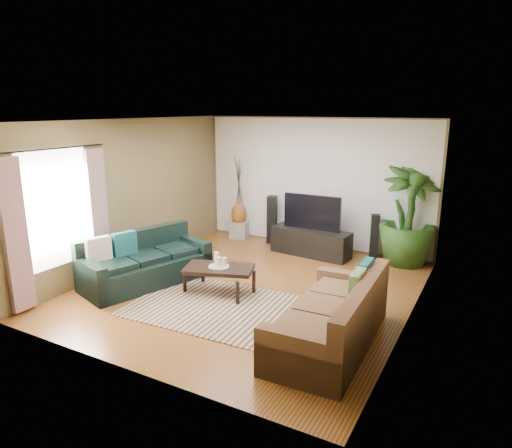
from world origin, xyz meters
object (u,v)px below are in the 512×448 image
Objects in this scene: speaker_left at (272,220)px; speaker_right at (374,237)px; sofa_left at (146,259)px; potted_plant at (408,215)px; side_table at (163,244)px; pedestal at (239,230)px; vase at (239,214)px; sofa_right at (329,312)px; coffee_table at (219,280)px; television at (312,212)px; tv_stand at (311,242)px.

speaker_left is 2.24m from speaker_right.
sofa_left is 2.02× the size of speaker_left.
potted_plant is 3.22× the size of side_table.
vase is (0.00, 0.00, 0.36)m from pedestal.
sofa_left is at bearing -139.09° from potted_plant.
sofa_right reaches higher than coffee_table.
sofa_left is 4.40× the size of vase.
pedestal is at bearing 168.15° from speaker_left.
speaker_left is 2.79× the size of pedestal.
pedestal is (-1.91, 0.37, -0.69)m from television.
sofa_right is 3.54m from tv_stand.
side_table is at bearing -136.65° from speaker_left.
television reaches higher than sofa_right.
vase is (-3.67, 0.00, -0.39)m from potted_plant.
sofa_left is 3.61× the size of side_table.
television is 1.80m from potted_plant.
speaker_left reaches higher than tv_stand.
sofa_right is at bearing -46.14° from pedestal.
sofa_right is at bearing -46.14° from vase.
television is 2.01× the size of side_table.
speaker_right is (1.72, 2.89, 0.22)m from coffee_table.
potted_plant reaches higher than side_table.
television is (0.56, 2.52, 0.66)m from coffee_table.
potted_plant is 5.01× the size of pedestal.
speaker_left reaches higher than coffee_table.
coffee_table is at bearing -25.26° from side_table.
vase is at bearing 173.77° from tv_stand.
television reaches higher than vase.
sofa_right is at bearing -79.34° from sofa_left.
speaker_left is (-1.07, 0.39, 0.25)m from tv_stand.
tv_stand is 1.95m from pedestal.
tv_stand is 1.36× the size of television.
pedestal is at bearing 173.77° from tv_stand.
coffee_table is at bearing -110.06° from sofa_right.
speaker_left is at bearing 161.38° from speaker_right.
speaker_left is 1.18× the size of speaker_right.
television is 1.19m from speaker_left.
television is 1.97m from vase.
coffee_table is at bearing -139.39° from speaker_right.
pedestal is (-0.84, 0.00, -0.33)m from speaker_left.
speaker_left is at bearing 180.00° from potted_plant.
speaker_right is at bearing -25.78° from sofa_left.
speaker_left is at bearing 165.27° from tv_stand.
speaker_right is 4.14m from side_table.
coffee_table is (1.30, 0.24, -0.21)m from sofa_left.
speaker_left is 2.18× the size of vase.
speaker_left is (0.78, 3.13, 0.10)m from sofa_left.
sofa_right is 4.30m from side_table.
speaker_right is at bearing 24.01° from tv_stand.
sofa_left is 1.97× the size of coffee_table.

